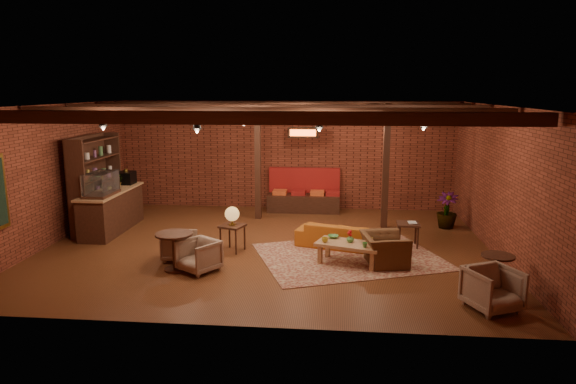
# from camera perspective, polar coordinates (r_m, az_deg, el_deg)

# --- Properties ---
(floor) EXTENTS (10.00, 10.00, 0.00)m
(floor) POSITION_cam_1_polar(r_m,az_deg,el_deg) (11.79, -2.30, -6.11)
(floor) COLOR #442311
(floor) RESTS_ON ground
(ceiling) EXTENTS (10.00, 8.00, 0.02)m
(ceiling) POSITION_cam_1_polar(r_m,az_deg,el_deg) (11.25, -2.43, 9.62)
(ceiling) COLOR black
(ceiling) RESTS_ON wall_back
(wall_back) EXTENTS (10.00, 0.02, 3.20)m
(wall_back) POSITION_cam_1_polar(r_m,az_deg,el_deg) (15.34, -0.36, 4.11)
(wall_back) COLOR maroon
(wall_back) RESTS_ON ground
(wall_front) EXTENTS (10.00, 0.02, 3.20)m
(wall_front) POSITION_cam_1_polar(r_m,az_deg,el_deg) (7.56, -6.41, -3.61)
(wall_front) COLOR maroon
(wall_front) RESTS_ON ground
(wall_left) EXTENTS (0.02, 8.00, 3.20)m
(wall_left) POSITION_cam_1_polar(r_m,az_deg,el_deg) (13.05, -24.68, 1.78)
(wall_left) COLOR maroon
(wall_left) RESTS_ON ground
(wall_right) EXTENTS (0.02, 8.00, 3.20)m
(wall_right) POSITION_cam_1_polar(r_m,az_deg,el_deg) (11.84, 22.39, 1.06)
(wall_right) COLOR maroon
(wall_right) RESTS_ON ground
(ceiling_beams) EXTENTS (9.80, 6.40, 0.22)m
(ceiling_beams) POSITION_cam_1_polar(r_m,az_deg,el_deg) (11.26, -2.42, 9.01)
(ceiling_beams) COLOR black
(ceiling_beams) RESTS_ON ceiling
(ceiling_pipe) EXTENTS (9.60, 0.12, 0.12)m
(ceiling_pipe) POSITION_cam_1_polar(r_m,az_deg,el_deg) (12.85, -1.44, 8.29)
(ceiling_pipe) COLOR black
(ceiling_pipe) RESTS_ON ceiling
(post_left) EXTENTS (0.16, 0.16, 3.20)m
(post_left) POSITION_cam_1_polar(r_m,az_deg,el_deg) (14.04, -3.37, 3.41)
(post_left) COLOR black
(post_left) RESTS_ON ground
(post_right) EXTENTS (0.16, 0.16, 3.20)m
(post_right) POSITION_cam_1_polar(r_m,az_deg,el_deg) (13.35, 10.83, 2.81)
(post_right) COLOR black
(post_right) RESTS_ON ground
(service_counter) EXTENTS (0.80, 2.50, 1.60)m
(service_counter) POSITION_cam_1_polar(r_m,az_deg,el_deg) (13.66, -19.06, -0.84)
(service_counter) COLOR black
(service_counter) RESTS_ON ground
(plant_counter) EXTENTS (0.35, 0.39, 0.30)m
(plant_counter) POSITION_cam_1_polar(r_m,az_deg,el_deg) (13.72, -18.45, 1.04)
(plant_counter) COLOR #337F33
(plant_counter) RESTS_ON service_counter
(shelving_hutch) EXTENTS (0.52, 2.00, 2.40)m
(shelving_hutch) POSITION_cam_1_polar(r_m,az_deg,el_deg) (13.84, -20.50, 0.91)
(shelving_hutch) COLOR black
(shelving_hutch) RESTS_ON ground
(banquette) EXTENTS (2.10, 0.70, 1.00)m
(banquette) POSITION_cam_1_polar(r_m,az_deg,el_deg) (15.03, 1.75, -0.29)
(banquette) COLOR maroon
(banquette) RESTS_ON ground
(service_sign) EXTENTS (0.86, 0.06, 0.30)m
(service_sign) POSITION_cam_1_polar(r_m,az_deg,el_deg) (14.32, 1.68, 6.60)
(service_sign) COLOR #F95518
(service_sign) RESTS_ON ceiling
(ceiling_spotlights) EXTENTS (6.40, 4.40, 0.28)m
(ceiling_spotlights) POSITION_cam_1_polar(r_m,az_deg,el_deg) (11.27, -2.41, 7.89)
(ceiling_spotlights) COLOR black
(ceiling_spotlights) RESTS_ON ceiling
(rug) EXTENTS (4.45, 3.94, 0.01)m
(rug) POSITION_cam_1_polar(r_m,az_deg,el_deg) (11.20, 6.81, -7.12)
(rug) COLOR maroon
(rug) RESTS_ON floor
(sofa) EXTENTS (2.06, 1.25, 0.56)m
(sofa) POSITION_cam_1_polar(r_m,az_deg,el_deg) (11.76, 5.75, -4.78)
(sofa) COLOR #A85417
(sofa) RESTS_ON floor
(coffee_table) EXTENTS (1.46, 1.04, 0.70)m
(coffee_table) POSITION_cam_1_polar(r_m,az_deg,el_deg) (10.64, 6.77, -5.88)
(coffee_table) COLOR #926144
(coffee_table) RESTS_ON floor
(side_table_lamp) EXTENTS (0.61, 0.61, 1.01)m
(side_table_lamp) POSITION_cam_1_polar(r_m,az_deg,el_deg) (11.36, -6.22, -2.82)
(side_table_lamp) COLOR black
(side_table_lamp) RESTS_ON floor
(round_table_left) EXTENTS (0.73, 0.73, 0.76)m
(round_table_left) POSITION_cam_1_polar(r_m,az_deg,el_deg) (10.41, -12.50, -5.80)
(round_table_left) COLOR black
(round_table_left) RESTS_ON floor
(armchair_a) EXTENTS (0.63, 0.67, 0.66)m
(armchair_a) POSITION_cam_1_polar(r_m,az_deg,el_deg) (11.08, -11.96, -5.73)
(armchair_a) COLOR #C4B198
(armchair_a) RESTS_ON floor
(armchair_b) EXTENTS (0.92, 0.91, 0.70)m
(armchair_b) POSITION_cam_1_polar(r_m,az_deg,el_deg) (10.32, -9.89, -6.83)
(armchair_b) COLOR #C4B198
(armchair_b) RESTS_ON floor
(armchair_right) EXTENTS (0.80, 1.08, 0.85)m
(armchair_right) POSITION_cam_1_polar(r_m,az_deg,el_deg) (10.72, 10.67, -5.73)
(armchair_right) COLOR brown
(armchair_right) RESTS_ON floor
(side_table_book) EXTENTS (0.52, 0.52, 0.58)m
(side_table_book) POSITION_cam_1_polar(r_m,az_deg,el_deg) (11.99, 13.20, -3.56)
(side_table_book) COLOR black
(side_table_book) RESTS_ON floor
(round_table_right) EXTENTS (0.58, 0.58, 0.67)m
(round_table_right) POSITION_cam_1_polar(r_m,az_deg,el_deg) (9.89, 22.22, -7.73)
(round_table_right) COLOR black
(round_table_right) RESTS_ON floor
(armchair_far) EXTENTS (0.98, 0.96, 0.77)m
(armchair_far) POSITION_cam_1_polar(r_m,az_deg,el_deg) (9.10, 21.81, -9.78)
(armchair_far) COLOR #C4B198
(armchair_far) RESTS_ON floor
(plant_tall) EXTENTS (2.06, 2.06, 2.81)m
(plant_tall) POSITION_cam_1_polar(r_m,az_deg,el_deg) (13.68, 17.46, 1.87)
(plant_tall) COLOR #4C7F4C
(plant_tall) RESTS_ON floor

